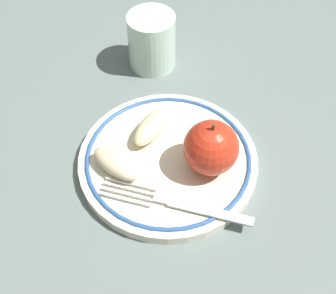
{
  "coord_description": "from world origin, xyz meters",
  "views": [
    {
      "loc": [
        -0.2,
        -0.32,
        0.51
      ],
      "look_at": [
        0.01,
        -0.01,
        0.04
      ],
      "focal_mm": 50.0,
      "sensor_mm": 36.0,
      "label": 1
    }
  ],
  "objects_px": {
    "plate": "(168,160)",
    "apple_slice_back": "(116,164)",
    "drinking_glass": "(152,41)",
    "apple_red_whole": "(211,148)",
    "apple_slice_front": "(151,127)",
    "fork": "(180,205)"
  },
  "relations": [
    {
      "from": "apple_slice_back",
      "to": "fork",
      "type": "relative_size",
      "value": 0.46
    },
    {
      "from": "fork",
      "to": "apple_slice_front",
      "type": "bearing_deg",
      "value": -56.19
    },
    {
      "from": "apple_red_whole",
      "to": "fork",
      "type": "height_order",
      "value": "apple_red_whole"
    },
    {
      "from": "apple_slice_front",
      "to": "fork",
      "type": "bearing_deg",
      "value": -131.59
    },
    {
      "from": "plate",
      "to": "drinking_glass",
      "type": "bearing_deg",
      "value": 63.29
    },
    {
      "from": "apple_red_whole",
      "to": "fork",
      "type": "relative_size",
      "value": 0.5
    },
    {
      "from": "fork",
      "to": "drinking_glass",
      "type": "relative_size",
      "value": 1.79
    },
    {
      "from": "apple_red_whole",
      "to": "drinking_glass",
      "type": "height_order",
      "value": "apple_red_whole"
    },
    {
      "from": "plate",
      "to": "apple_slice_back",
      "type": "xyz_separation_m",
      "value": [
        -0.07,
        0.02,
        0.02
      ]
    },
    {
      "from": "drinking_glass",
      "to": "apple_red_whole",
      "type": "bearing_deg",
      "value": -103.85
    },
    {
      "from": "plate",
      "to": "apple_red_whole",
      "type": "xyz_separation_m",
      "value": [
        0.04,
        -0.04,
        0.04
      ]
    },
    {
      "from": "apple_slice_back",
      "to": "fork",
      "type": "height_order",
      "value": "apple_slice_back"
    },
    {
      "from": "apple_red_whole",
      "to": "apple_slice_front",
      "type": "distance_m",
      "value": 0.1
    },
    {
      "from": "apple_slice_front",
      "to": "fork",
      "type": "xyz_separation_m",
      "value": [
        -0.03,
        -0.12,
        -0.01
      ]
    },
    {
      "from": "apple_slice_front",
      "to": "fork",
      "type": "relative_size",
      "value": 0.46
    },
    {
      "from": "apple_slice_front",
      "to": "apple_slice_back",
      "type": "distance_m",
      "value": 0.08
    },
    {
      "from": "apple_red_whole",
      "to": "apple_slice_front",
      "type": "height_order",
      "value": "apple_red_whole"
    },
    {
      "from": "plate",
      "to": "apple_slice_front",
      "type": "bearing_deg",
      "value": 84.53
    },
    {
      "from": "apple_red_whole",
      "to": "apple_slice_back",
      "type": "height_order",
      "value": "apple_red_whole"
    },
    {
      "from": "apple_slice_front",
      "to": "drinking_glass",
      "type": "xyz_separation_m",
      "value": [
        0.09,
        0.14,
        0.01
      ]
    },
    {
      "from": "plate",
      "to": "drinking_glass",
      "type": "distance_m",
      "value": 0.21
    },
    {
      "from": "apple_slice_back",
      "to": "drinking_glass",
      "type": "xyz_separation_m",
      "value": [
        0.16,
        0.16,
        0.01
      ]
    }
  ]
}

